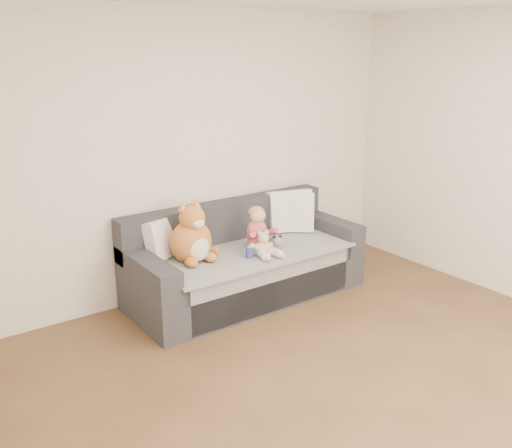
# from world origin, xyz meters

# --- Properties ---
(room_shell) EXTENTS (5.00, 5.00, 5.00)m
(room_shell) POSITION_xyz_m (0.00, 0.42, 1.30)
(room_shell) COLOR brown
(room_shell) RESTS_ON ground
(sofa) EXTENTS (2.20, 0.94, 0.85)m
(sofa) POSITION_xyz_m (0.24, 2.06, 0.31)
(sofa) COLOR #29292E
(sofa) RESTS_ON ground
(cushion_left) EXTENTS (0.42, 0.32, 0.36)m
(cushion_left) POSITION_xyz_m (-0.46, 2.28, 0.65)
(cushion_left) COLOR white
(cushion_left) RESTS_ON sofa
(cushion_right_back) EXTENTS (0.49, 0.31, 0.42)m
(cushion_right_back) POSITION_xyz_m (0.92, 2.22, 0.68)
(cushion_right_back) COLOR white
(cushion_right_back) RESTS_ON sofa
(cushion_right_front) EXTENTS (0.45, 0.41, 0.40)m
(cushion_right_front) POSITION_xyz_m (0.93, 2.20, 0.67)
(cushion_right_front) COLOR white
(cushion_right_front) RESTS_ON sofa
(toddler) EXTENTS (0.30, 0.43, 0.42)m
(toddler) POSITION_xyz_m (0.30, 1.90, 0.65)
(toddler) COLOR #C64661
(toddler) RESTS_ON sofa
(plush_cat) EXTENTS (0.45, 0.40, 0.57)m
(plush_cat) POSITION_xyz_m (-0.31, 2.05, 0.68)
(plush_cat) COLOR #B15427
(plush_cat) RESTS_ON sofa
(teddy_bear) EXTENTS (0.18, 0.14, 0.24)m
(teddy_bear) POSITION_xyz_m (0.27, 1.79, 0.57)
(teddy_bear) COLOR #C9BB8B
(teddy_bear) RESTS_ON sofa
(plush_cow) EXTENTS (0.15, 0.21, 0.17)m
(plush_cow) POSITION_xyz_m (0.42, 1.81, 0.54)
(plush_cow) COLOR white
(plush_cow) RESTS_ON sofa
(sippy_cup) EXTENTS (0.12, 0.09, 0.13)m
(sippy_cup) POSITION_xyz_m (0.14, 1.82, 0.54)
(sippy_cup) COLOR #3F348E
(sippy_cup) RESTS_ON sofa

